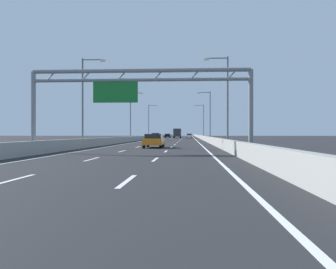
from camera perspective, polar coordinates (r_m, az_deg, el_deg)
ground_plane at (r=98.28m, az=1.27°, el=-0.69°), size 260.00×260.00×0.00m
lane_dash_left_1 at (r=12.11m, az=-23.75°, el=-6.74°), size 0.16×3.00×0.01m
lane_dash_left_2 at (r=20.50m, az=-12.16°, el=-3.91°), size 0.16×3.00×0.01m
lane_dash_left_3 at (r=29.25m, az=-7.41°, el=-2.69°), size 0.16×3.00×0.01m
lane_dash_left_4 at (r=38.12m, az=-4.87°, el=-2.02°), size 0.16×3.00×0.01m
lane_dash_left_5 at (r=47.04m, az=-3.29°, el=-1.61°), size 0.16×3.00×0.01m
lane_dash_left_6 at (r=55.99m, az=-2.21°, el=-1.33°), size 0.16×3.00×0.01m
lane_dash_left_7 at (r=64.95m, az=-1.43°, el=-1.12°), size 0.16×3.00×0.01m
lane_dash_left_8 at (r=73.92m, az=-0.84°, el=-0.96°), size 0.16×3.00×0.01m
lane_dash_left_9 at (r=82.89m, az=-0.38°, el=-0.84°), size 0.16×3.00×0.01m
lane_dash_left_10 at (r=91.87m, az=-0.01°, el=-0.74°), size 0.16×3.00×0.01m
lane_dash_left_11 at (r=100.86m, az=0.30°, el=-0.66°), size 0.16×3.00×0.01m
lane_dash_left_12 at (r=109.84m, az=0.55°, el=-0.60°), size 0.16×3.00×0.01m
lane_dash_left_13 at (r=118.83m, az=0.77°, el=-0.54°), size 0.16×3.00×0.01m
lane_dash_left_14 at (r=127.82m, az=0.96°, el=-0.49°), size 0.16×3.00×0.01m
lane_dash_left_15 at (r=136.82m, az=1.12°, el=-0.45°), size 0.16×3.00×0.01m
lane_dash_left_16 at (r=145.81m, az=1.26°, el=-0.41°), size 0.16×3.00×0.01m
lane_dash_left_17 at (r=154.80m, az=1.39°, el=-0.38°), size 0.16×3.00×0.01m
lane_dash_right_1 at (r=10.96m, az=-6.61°, el=-7.46°), size 0.16×3.00×0.01m
lane_dash_right_2 at (r=19.84m, az=-2.07°, el=-4.04°), size 0.16×3.00×0.01m
lane_dash_right_3 at (r=28.80m, az=-0.35°, el=-2.73°), size 0.16×3.00×0.01m
lane_dash_right_4 at (r=37.77m, az=0.55°, el=-2.04°), size 0.16×3.00×0.01m
lane_dash_right_5 at (r=46.76m, az=1.10°, el=-1.62°), size 0.16×3.00×0.01m
lane_dash_right_6 at (r=55.75m, az=1.47°, el=-1.33°), size 0.16×3.00×0.01m
lane_dash_right_7 at (r=64.74m, az=1.74°, el=-1.12°), size 0.16×3.00×0.01m
lane_dash_right_8 at (r=73.74m, az=1.95°, el=-0.97°), size 0.16×3.00×0.01m
lane_dash_right_9 at (r=82.73m, az=2.11°, el=-0.84°), size 0.16×3.00×0.01m
lane_dash_right_10 at (r=91.73m, az=2.24°, el=-0.75°), size 0.16×3.00×0.01m
lane_dash_right_11 at (r=100.73m, az=2.34°, el=-0.66°), size 0.16×3.00×0.01m
lane_dash_right_12 at (r=109.72m, az=2.43°, el=-0.60°), size 0.16×3.00×0.01m
lane_dash_right_13 at (r=118.72m, az=2.51°, el=-0.54°), size 0.16×3.00×0.01m
lane_dash_right_14 at (r=127.72m, az=2.57°, el=-0.49°), size 0.16×3.00×0.01m
lane_dash_right_15 at (r=136.72m, az=2.63°, el=-0.45°), size 0.16×3.00×0.01m
lane_dash_right_16 at (r=145.72m, az=2.67°, el=-0.41°), size 0.16×3.00×0.01m
lane_dash_right_17 at (r=154.72m, az=2.72°, el=-0.38°), size 0.16×3.00×0.01m
edge_line_left at (r=86.67m, az=-2.50°, el=-0.80°), size 0.16×176.00×0.01m
edge_line_right at (r=86.22m, az=4.45°, el=-0.80°), size 0.16×176.00×0.01m
barrier_left at (r=108.72m, az=-2.17°, el=-0.36°), size 0.45×220.00×0.95m
barrier_right at (r=108.25m, az=5.12°, el=-0.36°), size 0.45×220.00×0.95m
sign_gantry at (r=27.00m, az=-5.03°, el=7.40°), size 16.85×0.36×6.36m
streetlamp_left_mid at (r=39.09m, az=-13.26°, el=5.94°), size 2.58×0.28×9.50m
streetlamp_right_mid at (r=37.66m, az=9.20°, el=6.16°), size 2.58×0.28×9.50m
streetlamp_left_far at (r=69.21m, az=-5.88°, el=3.42°), size 2.58×0.28×9.50m
streetlamp_right_far at (r=68.40m, az=6.59°, el=3.46°), size 2.58×0.28×9.50m
streetlamp_left_distant at (r=99.82m, az=-3.00°, el=2.42°), size 2.58×0.28×9.50m
streetlamp_right_distant at (r=99.26m, az=5.60°, el=2.44°), size 2.58×0.28×9.50m
white_car at (r=112.70m, az=3.45°, el=-0.20°), size 1.76×4.57×1.43m
black_car at (r=117.05m, az=-0.06°, el=-0.19°), size 1.80×4.11×1.42m
orange_car at (r=36.34m, az=-2.28°, el=-0.97°), size 1.87×4.59×1.41m
silver_car at (r=79.21m, az=-2.01°, el=-0.32°), size 1.82×4.53×1.57m
box_truck at (r=115.34m, az=1.51°, el=0.26°), size 2.34×7.99×3.02m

